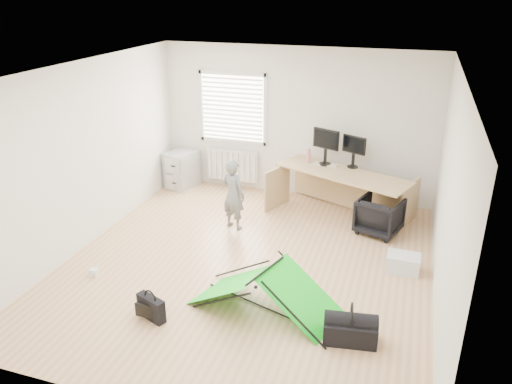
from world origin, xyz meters
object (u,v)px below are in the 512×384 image
(monitor_left, at_px, (326,152))
(monitor_right, at_px, (353,156))
(laptop_bag, at_px, (151,308))
(office_chair, at_px, (379,216))
(desk, at_px, (341,194))
(duffel_bag, at_px, (350,331))
(thermos, at_px, (308,156))
(storage_crate, at_px, (403,263))
(kite, at_px, (265,290))
(filing_cabinet, at_px, (182,169))
(person, at_px, (233,195))

(monitor_left, relative_size, monitor_right, 1.14)
(laptop_bag, bearing_deg, monitor_right, 86.84)
(office_chair, bearing_deg, monitor_left, -18.80)
(desk, bearing_deg, duffel_bag, -57.19)
(thermos, relative_size, office_chair, 0.39)
(storage_crate, bearing_deg, monitor_left, 128.44)
(desk, bearing_deg, kite, -76.62)
(duffel_bag, bearing_deg, storage_crate, 65.56)
(desk, distance_m, laptop_bag, 3.93)
(filing_cabinet, distance_m, monitor_left, 2.86)
(desk, relative_size, kite, 1.30)
(storage_crate, xyz_separation_m, duffel_bag, (-0.49, -1.69, 0.00))
(duffel_bag, bearing_deg, monitor_right, 89.70)
(kite, bearing_deg, desk, 99.42)
(monitor_left, bearing_deg, duffel_bag, -53.04)
(duffel_bag, bearing_deg, kite, 157.05)
(desk, xyz_separation_m, storage_crate, (1.12, -1.54, -0.26))
(monitor_right, relative_size, thermos, 1.70)
(monitor_right, height_order, storage_crate, monitor_right)
(person, distance_m, storage_crate, 2.77)
(thermos, xyz_separation_m, duffel_bag, (1.29, -3.56, -0.77))
(storage_crate, height_order, duffel_bag, duffel_bag)
(desk, xyz_separation_m, duffel_bag, (0.63, -3.24, -0.26))
(thermos, height_order, person, person)
(thermos, bearing_deg, monitor_left, -3.38)
(office_chair, bearing_deg, filing_cabinet, 5.59)
(desk, height_order, filing_cabinet, desk)
(filing_cabinet, bearing_deg, duffel_bag, -24.52)
(filing_cabinet, bearing_deg, office_chair, 6.89)
(filing_cabinet, bearing_deg, monitor_left, 18.00)
(filing_cabinet, xyz_separation_m, office_chair, (3.83, -0.83, -0.06))
(desk, distance_m, kite, 2.99)
(desk, xyz_separation_m, office_chair, (0.69, -0.47, -0.09))
(monitor_left, height_order, office_chair, monitor_left)
(office_chair, relative_size, storage_crate, 1.45)
(desk, relative_size, filing_cabinet, 3.22)
(laptop_bag, bearing_deg, duffel_bag, 29.43)
(laptop_bag, relative_size, duffel_bag, 0.67)
(storage_crate, bearing_deg, laptop_bag, -144.15)
(monitor_right, relative_size, duffel_bag, 0.73)
(kite, height_order, laptop_bag, kite)
(filing_cabinet, distance_m, storage_crate, 4.67)
(thermos, distance_m, storage_crate, 2.69)
(desk, height_order, laptop_bag, desk)
(person, bearing_deg, monitor_right, -122.26)
(monitor_left, distance_m, office_chair, 1.48)
(desk, relative_size, thermos, 9.00)
(person, bearing_deg, kite, 139.67)
(monitor_left, height_order, laptop_bag, monitor_left)
(monitor_left, xyz_separation_m, laptop_bag, (-1.31, -3.86, -0.86))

